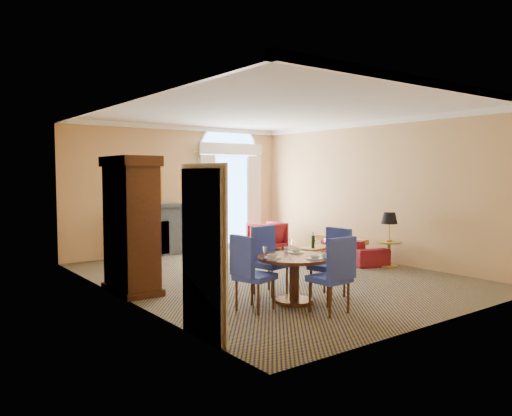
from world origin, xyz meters
TOP-DOWN VIEW (x-y plane):
  - ground at (0.00, 0.00)m, footprint 7.50×7.50m
  - room_envelope at (-0.03, 0.67)m, footprint 6.04×7.52m
  - armoire at (-2.72, 0.34)m, footprint 0.65×1.16m
  - dining_table at (-0.99, -1.82)m, footprint 1.16×1.16m
  - dining_chair_north at (-0.91, -1.03)m, footprint 0.59×0.59m
  - dining_chair_south at (-0.94, -2.63)m, footprint 0.52×0.54m
  - dining_chair_east at (-0.21, -1.87)m, footprint 0.58×0.58m
  - dining_chair_west at (-1.83, -1.77)m, footprint 0.62×0.62m
  - sofa at (2.55, 0.19)m, footprint 1.31×2.04m
  - armchair at (1.97, 2.65)m, footprint 0.87×0.89m
  - coffee_table at (1.43, 0.25)m, footprint 0.87×0.59m
  - side_table at (2.60, -0.77)m, footprint 0.55×0.55m

SIDE VIEW (x-z plane):
  - ground at x=0.00m, z-range 0.00..0.00m
  - sofa at x=2.55m, z-range 0.00..0.55m
  - armchair at x=1.97m, z-range 0.00..0.73m
  - coffee_table at x=1.43m, z-range 0.01..0.77m
  - dining_table at x=-0.99m, z-range 0.07..1.00m
  - dining_chair_north at x=-0.91m, z-range 0.08..1.19m
  - dining_chair_south at x=-0.94m, z-range 0.08..1.19m
  - dining_chair_east at x=-0.21m, z-range 0.08..1.19m
  - dining_chair_west at x=-1.83m, z-range 0.08..1.19m
  - side_table at x=2.60m, z-range 0.17..1.31m
  - armoire at x=-2.72m, z-range -0.04..2.24m
  - room_envelope at x=-0.03m, z-range 0.78..4.23m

